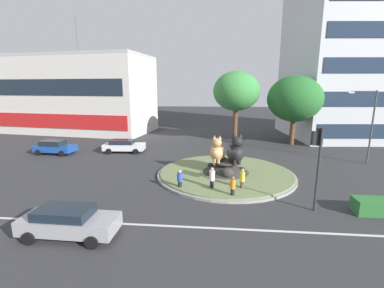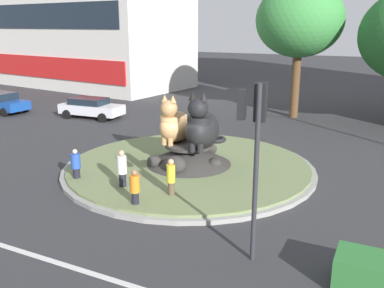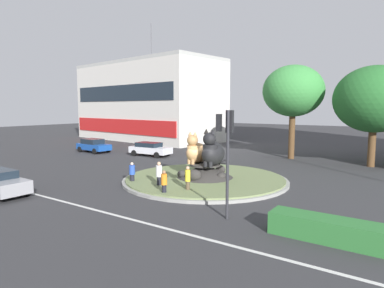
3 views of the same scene
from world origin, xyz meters
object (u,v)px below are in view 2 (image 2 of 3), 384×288
(sedan_on_far_lane, at_px, (1,102))
(broadleaf_tree_behind_island, at_px, (300,20))
(pedestrian_orange_shirt, at_px, (135,190))
(pedestrian_blue_shirt, at_px, (76,166))
(pedestrian_yellow_shirt, at_px, (171,179))
(cat_statue_black, at_px, (202,127))
(cat_statue_calico, at_px, (174,125))
(pedestrian_white_shirt, at_px, (122,171))
(traffic_light_mast, at_px, (255,134))
(shophouse_block, at_px, (77,28))
(parked_car_right, at_px, (91,107))

(sedan_on_far_lane, bearing_deg, broadleaf_tree_behind_island, 26.17)
(pedestrian_orange_shirt, bearing_deg, sedan_on_far_lane, 48.57)
(pedestrian_blue_shirt, bearing_deg, pedestrian_yellow_shirt, 8.78)
(sedan_on_far_lane, bearing_deg, cat_statue_black, -12.31)
(cat_statue_calico, distance_m, cat_statue_black, 1.56)
(cat_statue_calico, bearing_deg, pedestrian_white_shirt, -2.10)
(traffic_light_mast, height_order, pedestrian_yellow_shirt, traffic_light_mast)
(pedestrian_yellow_shirt, distance_m, pedestrian_orange_shirt, 1.52)
(broadleaf_tree_behind_island, height_order, sedan_on_far_lane, broadleaf_tree_behind_island)
(shophouse_block, bearing_deg, broadleaf_tree_behind_island, -8.08)
(pedestrian_blue_shirt, xyz_separation_m, sedan_on_far_lane, (-15.45, 9.36, 0.02))
(cat_statue_black, distance_m, pedestrian_white_shirt, 4.11)
(traffic_light_mast, xyz_separation_m, pedestrian_orange_shirt, (-4.77, 1.22, -2.90))
(pedestrian_white_shirt, height_order, pedestrian_orange_shirt, pedestrian_white_shirt)
(traffic_light_mast, relative_size, pedestrian_white_shirt, 2.85)
(shophouse_block, bearing_deg, cat_statue_black, -32.82)
(pedestrian_blue_shirt, bearing_deg, cat_statue_black, 46.58)
(pedestrian_yellow_shirt, bearing_deg, traffic_light_mast, -126.07)
(shophouse_block, distance_m, pedestrian_orange_shirt, 36.26)
(pedestrian_blue_shirt, distance_m, pedestrian_yellow_shirt, 4.48)
(shophouse_block, relative_size, parked_car_right, 5.53)
(cat_statue_calico, distance_m, parked_car_right, 12.81)
(traffic_light_mast, bearing_deg, pedestrian_white_shirt, 61.67)
(cat_statue_black, relative_size, pedestrian_yellow_shirt, 1.58)
(sedan_on_far_lane, xyz_separation_m, parked_car_right, (7.46, 1.44, -0.03))
(traffic_light_mast, relative_size, sedan_on_far_lane, 1.13)
(traffic_light_mast, bearing_deg, cat_statue_calico, 36.58)
(cat_statue_black, height_order, pedestrian_yellow_shirt, cat_statue_black)
(cat_statue_calico, xyz_separation_m, pedestrian_yellow_shirt, (1.81, -3.63, -1.16))
(pedestrian_blue_shirt, relative_size, pedestrian_white_shirt, 0.86)
(cat_statue_black, height_order, pedestrian_orange_shirt, cat_statue_black)
(broadleaf_tree_behind_island, distance_m, pedestrian_orange_shirt, 19.73)
(broadleaf_tree_behind_island, relative_size, sedan_on_far_lane, 2.10)
(pedestrian_orange_shirt, relative_size, parked_car_right, 0.34)
(cat_statue_calico, distance_m, pedestrian_white_shirt, 3.91)
(pedestrian_orange_shirt, bearing_deg, pedestrian_yellow_shirt, -42.48)
(pedestrian_white_shirt, xyz_separation_m, pedestrian_orange_shirt, (1.41, -1.22, -0.12))
(cat_statue_calico, height_order, parked_car_right, cat_statue_calico)
(pedestrian_yellow_shirt, relative_size, parked_car_right, 0.36)
(cat_statue_calico, height_order, pedestrian_white_shirt, cat_statue_calico)
(pedestrian_yellow_shirt, bearing_deg, parked_car_right, 45.78)
(shophouse_block, distance_m, pedestrian_blue_shirt, 32.96)
(broadleaf_tree_behind_island, bearing_deg, cat_statue_black, -93.57)
(broadleaf_tree_behind_island, bearing_deg, pedestrian_blue_shirt, -106.10)
(parked_car_right, bearing_deg, cat_statue_calico, -36.79)
(cat_statue_black, bearing_deg, cat_statue_calico, -106.15)
(cat_statue_calico, relative_size, pedestrian_yellow_shirt, 1.34)
(cat_statue_black, xyz_separation_m, traffic_light_mast, (4.29, -5.88, 1.55))
(pedestrian_yellow_shirt, relative_size, sedan_on_far_lane, 0.38)
(cat_statue_black, relative_size, shophouse_block, 0.10)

